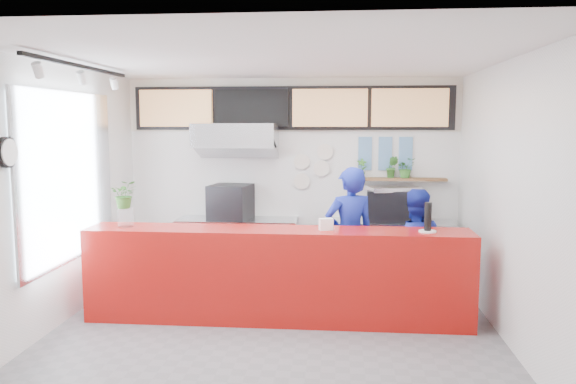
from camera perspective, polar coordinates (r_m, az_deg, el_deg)
The scene contains 45 objects.
floor at distance 6.47m, azimuth -1.48°, elevation -14.06°, with size 5.00×5.00×0.00m, color slate.
ceiling at distance 6.08m, azimuth -1.57°, elevation 13.36°, with size 5.00×5.00×0.00m, color silver.
wall_back at distance 8.57m, azimuth 0.41°, elevation 1.47°, with size 5.00×5.00×0.00m, color white.
wall_left at distance 6.85m, azimuth -22.78°, elevation -0.47°, with size 5.00×5.00×0.00m, color white.
wall_right at distance 6.32m, azimuth 21.62°, elevation -1.01°, with size 5.00×5.00×0.00m, color white.
service_counter at distance 6.68m, azimuth -1.10°, elevation -8.42°, with size 4.50×0.60×1.10m, color #A5100B.
cream_band at distance 8.52m, azimuth 0.41°, elevation 8.85°, with size 5.00×0.02×0.80m, color beige.
prep_bench at distance 8.55m, azimuth -5.14°, elevation -5.71°, with size 1.80×0.60×0.90m, color #B2B5BA.
panini_oven at distance 8.44m, azimuth -5.84°, elevation -1.00°, with size 0.57×0.57×0.51m, color black.
extraction_hood at distance 8.29m, azimuth -5.34°, elevation 5.76°, with size 1.20×0.70×0.35m, color #B2B5BA.
hood_lip at distance 8.30m, azimuth -5.32°, elevation 4.37°, with size 1.20×0.70×0.08m, color #B2B5BA.
right_bench at distance 8.45m, azimuth 10.48°, elevation -5.94°, with size 1.80×0.60×0.90m, color #B2B5BA.
espresso_machine at distance 8.32m, azimuth 10.50°, elevation -1.37°, with size 0.72×0.51×0.46m, color black.
espresso_tray at distance 8.29m, azimuth 10.54°, elevation 0.35°, with size 0.71×0.49×0.07m, color silver.
herb_shelf at distance 8.49m, azimuth 11.18°, elevation 1.29°, with size 1.40×0.18×0.04m, color brown.
menu_board_far_left at distance 8.73m, azimuth -11.29°, elevation 8.34°, with size 1.10×0.10×0.55m, color tan.
menu_board_mid_left at distance 8.48m, azimuth -3.67°, elevation 8.50°, with size 1.10×0.10×0.55m, color black.
menu_board_mid_right at distance 8.38m, azimuth 4.28°, elevation 8.51°, with size 1.10×0.10×0.55m, color tan.
menu_board_far_right at distance 8.45m, azimuth 12.25°, elevation 8.36°, with size 1.10×0.10×0.55m, color tan.
soffit at distance 8.49m, azimuth 0.39°, elevation 8.51°, with size 4.80×0.04×0.65m, color black.
window_pane at distance 7.08m, azimuth -21.51°, elevation 1.44°, with size 0.04×2.20×1.90m, color silver.
window_frame at distance 7.07m, azimuth -21.36°, elevation 1.44°, with size 0.03×2.30×2.00m, color #B2B5BA.
wall_clock_rim at distance 6.01m, azimuth -26.69°, elevation 3.62°, with size 0.30×0.30×0.05m, color black.
wall_clock_face at distance 5.99m, azimuth -26.45°, elevation 3.63°, with size 0.26×0.26×0.02m, color white.
track_rail at distance 6.65m, azimuth -20.26°, elevation 11.87°, with size 0.05×2.40×0.04m, color black.
dec_plate_a at distance 8.51m, azimuth 1.40°, elevation 3.12°, with size 0.24×0.24×0.03m, color silver.
dec_plate_b at distance 8.50m, azimuth 3.42°, elevation 2.43°, with size 0.24×0.24×0.03m, color silver.
dec_plate_c at distance 8.53m, azimuth 1.40°, elevation 1.11°, with size 0.24×0.24×0.03m, color silver.
dec_plate_d at distance 8.48m, azimuth 3.77°, elevation 4.11°, with size 0.24×0.24×0.03m, color silver.
photo_frame_a at distance 8.50m, azimuth 7.84°, elevation 4.74°, with size 0.20×0.02×0.25m, color #598CBF.
photo_frame_b at distance 8.52m, azimuth 9.86°, elevation 4.71°, with size 0.20×0.02×0.25m, color #598CBF.
photo_frame_c at distance 8.55m, azimuth 11.88°, elevation 4.67°, with size 0.20×0.02×0.25m, color #598CBF.
photo_frame_d at distance 8.51m, azimuth 7.81°, elevation 3.06°, with size 0.20×0.02×0.25m, color #598CBF.
photo_frame_e at distance 8.53m, azimuth 9.83°, elevation 3.03°, with size 0.20×0.02×0.25m, color #598CBF.
photo_frame_f at distance 8.56m, azimuth 11.83°, elevation 3.00°, with size 0.20×0.02×0.25m, color #598CBF.
staff_center at distance 7.13m, azimuth 6.26°, elevation -4.62°, with size 0.65×0.43×1.79m, color #152496.
staff_right at distance 7.19m, azimuth 12.66°, elevation -5.73°, with size 0.74×0.58×1.53m, color #152496.
herb_a at distance 8.43m, azimuth 7.51°, elevation 2.43°, with size 0.15×0.10×0.28m, color #336D26.
herb_b at distance 8.46m, azimuth 10.52°, elevation 2.52°, with size 0.18×0.14×0.32m, color #336D26.
herb_c at distance 8.48m, azimuth 11.86°, elevation 2.41°, with size 0.27×0.23×0.30m, color #336D26.
glass_vase at distance 6.97m, azimuth -16.18°, elevation -2.47°, with size 0.19×0.19×0.23m, color white.
basil_vase at distance 6.93m, azimuth -16.26°, elevation -0.23°, with size 0.30×0.26×0.34m, color #336D26.
napkin_holder at distance 6.50m, azimuth 3.89°, elevation -3.28°, with size 0.15×0.10×0.13m, color white.
white_plate at distance 6.58m, azimuth 13.99°, elevation -3.89°, with size 0.20×0.20×0.01m, color white.
pepper_mill at distance 6.55m, azimuth 14.03°, elevation -2.44°, with size 0.08×0.08×0.32m, color black.
Camera 1 is at (0.70, -6.00, 2.33)m, focal length 35.00 mm.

